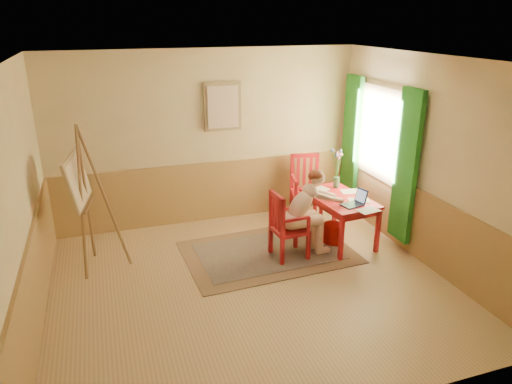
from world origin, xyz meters
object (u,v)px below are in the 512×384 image
object	(u,v)px
figure	(306,209)
chair_left	(286,226)
laptop	(355,202)
table	(339,202)
chair_back	(306,187)
easel	(81,186)

from	to	relation	value
figure	chair_left	bearing A→B (deg)	-177.38
figure	laptop	bearing A→B (deg)	-8.22
table	figure	distance (m)	0.70
table	laptop	bearing A→B (deg)	-79.52
table	laptop	size ratio (longest dim) A/B	3.24
table	chair_left	distance (m)	0.99
figure	laptop	distance (m)	0.73
table	chair_left	size ratio (longest dim) A/B	1.29
chair_back	figure	bearing A→B (deg)	-114.36
chair_back	easel	xyz separation A→B (m)	(-3.48, -0.64, 0.64)
laptop	easel	xyz separation A→B (m)	(-3.65, 0.69, 0.42)
chair_back	chair_left	bearing A→B (deg)	-124.40
table	chair_back	distance (m)	0.99
table	figure	world-z (taller)	figure
laptop	table	bearing A→B (deg)	100.48
chair_back	easel	distance (m)	3.60
chair_left	easel	xyz separation A→B (m)	(-2.64, 0.60, 0.69)
table	easel	size ratio (longest dim) A/B	0.63
laptop	easel	bearing A→B (deg)	169.30
chair_left	chair_back	bearing A→B (deg)	55.60
chair_left	easel	distance (m)	2.79
figure	laptop	size ratio (longest dim) A/B	3.24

